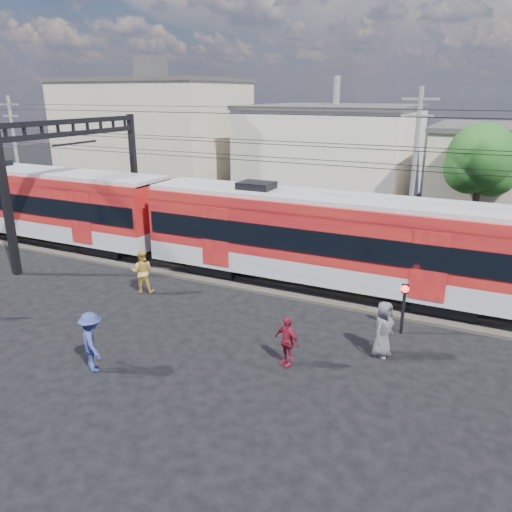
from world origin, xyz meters
name	(u,v)px	position (x,y,z in m)	size (l,w,h in m)	color
ground	(140,352)	(0.00, 0.00, 0.00)	(120.00, 120.00, 0.00)	black
track_bed	(248,275)	(0.00, 8.00, 0.06)	(70.00, 3.40, 0.12)	#2D2823
rail_near	(241,278)	(0.00, 7.25, 0.18)	(70.00, 0.12, 0.12)	#59544C
rail_far	(255,268)	(0.00, 8.75, 0.18)	(70.00, 0.12, 0.12)	#59544C
commuter_train	(329,237)	(3.85, 8.00, 2.40)	(50.30, 3.08, 4.17)	black
catenary	(96,156)	(-8.65, 8.00, 5.14)	(70.00, 9.30, 7.52)	black
building_west	(155,136)	(-17.00, 24.00, 4.66)	(14.28, 10.20, 9.30)	#BDAE90
building_midwest	(334,153)	(-2.00, 27.00, 3.66)	(12.24, 12.24, 7.30)	beige
utility_pole_mid	(414,168)	(6.00, 15.00, 4.53)	(1.80, 0.24, 8.50)	slate
utility_pole_west	(16,149)	(-22.00, 14.00, 4.28)	(1.80, 0.24, 8.00)	slate
tree_near	(485,162)	(9.19, 18.09, 4.66)	(3.82, 3.64, 6.72)	#382619
pedestrian_b	(142,271)	(-3.19, 4.31, 0.95)	(0.92, 0.72, 1.90)	gold
pedestrian_c	(92,342)	(-0.56, -1.47, 0.96)	(1.24, 0.71, 1.92)	navy
pedestrian_d	(287,341)	(4.68, 1.40, 0.83)	(0.97, 0.40, 1.65)	maroon
pedestrian_e	(383,329)	(7.27, 3.29, 0.95)	(0.93, 0.60, 1.90)	#48474C
crossing_signal	(404,299)	(7.55, 5.22, 1.31)	(0.27, 0.27, 1.88)	black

